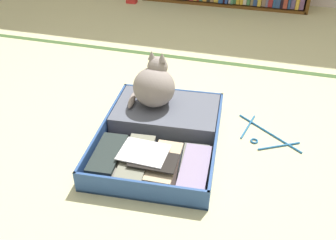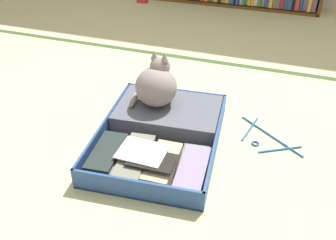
{
  "view_description": "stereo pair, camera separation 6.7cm",
  "coord_description": "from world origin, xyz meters",
  "px_view_note": "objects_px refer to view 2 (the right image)",
  "views": [
    {
      "loc": [
        0.44,
        -1.47,
        1.17
      ],
      "look_at": [
        0.05,
        -0.1,
        0.17
      ],
      "focal_mm": 39.33,
      "sensor_mm": 36.0,
      "label": 1
    },
    {
      "loc": [
        0.5,
        -1.45,
        1.17
      ],
      "look_at": [
        0.05,
        -0.1,
        0.17
      ],
      "focal_mm": 39.33,
      "sensor_mm": 36.0,
      "label": 2
    }
  ],
  "objects_px": {
    "black_cat": "(157,85)",
    "small_red_pouch": "(143,0)",
    "clothes_hanger": "(266,138)",
    "open_suitcase": "(161,131)"
  },
  "relations": [
    {
      "from": "open_suitcase",
      "to": "small_red_pouch",
      "type": "xyz_separation_m",
      "value": [
        -0.92,
        2.05,
        -0.02
      ]
    },
    {
      "from": "clothes_hanger",
      "to": "small_red_pouch",
      "type": "distance_m",
      "value": 2.37
    },
    {
      "from": "small_red_pouch",
      "to": "open_suitcase",
      "type": "bearing_deg",
      "value": -65.73
    },
    {
      "from": "black_cat",
      "to": "clothes_hanger",
      "type": "bearing_deg",
      "value": 1.05
    },
    {
      "from": "small_red_pouch",
      "to": "black_cat",
      "type": "bearing_deg",
      "value": -65.92
    },
    {
      "from": "black_cat",
      "to": "small_red_pouch",
      "type": "xyz_separation_m",
      "value": [
        -0.85,
        1.89,
        -0.19
      ]
    },
    {
      "from": "black_cat",
      "to": "clothes_hanger",
      "type": "distance_m",
      "value": 0.63
    },
    {
      "from": "open_suitcase",
      "to": "small_red_pouch",
      "type": "bearing_deg",
      "value": 114.27
    },
    {
      "from": "clothes_hanger",
      "to": "open_suitcase",
      "type": "bearing_deg",
      "value": -161.67
    },
    {
      "from": "black_cat",
      "to": "small_red_pouch",
      "type": "bearing_deg",
      "value": 114.08
    }
  ]
}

